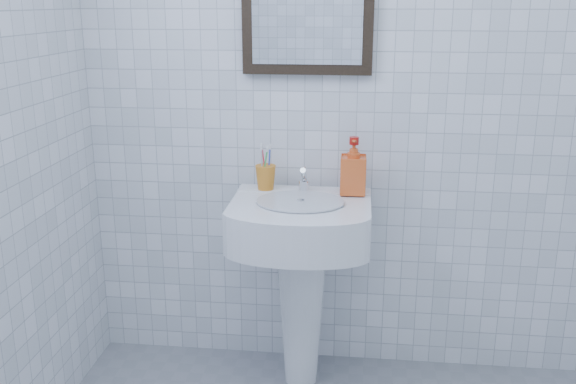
# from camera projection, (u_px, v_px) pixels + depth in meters

# --- Properties ---
(wall_back) EXTENTS (2.20, 0.02, 2.50)m
(wall_back) POSITION_uv_depth(u_px,v_px,m) (358.00, 72.00, 2.48)
(wall_back) COLOR white
(wall_back) RESTS_ON ground
(washbasin) EXTENTS (0.52, 0.38, 0.80)m
(washbasin) POSITION_uv_depth(u_px,v_px,m) (301.00, 261.00, 2.50)
(washbasin) COLOR white
(washbasin) RESTS_ON ground
(faucet) EXTENTS (0.04, 0.09, 0.10)m
(faucet) POSITION_uv_depth(u_px,v_px,m) (304.00, 181.00, 2.50)
(faucet) COLOR silver
(faucet) RESTS_ON washbasin
(toothbrush_cup) EXTENTS (0.10, 0.10, 0.10)m
(toothbrush_cup) POSITION_uv_depth(u_px,v_px,m) (266.00, 177.00, 2.53)
(toothbrush_cup) COLOR orange
(toothbrush_cup) RESTS_ON washbasin
(soap_dispenser) EXTENTS (0.10, 0.10, 0.22)m
(soap_dispenser) POSITION_uv_depth(u_px,v_px,m) (353.00, 166.00, 2.46)
(soap_dispenser) COLOR red
(soap_dispenser) RESTS_ON washbasin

